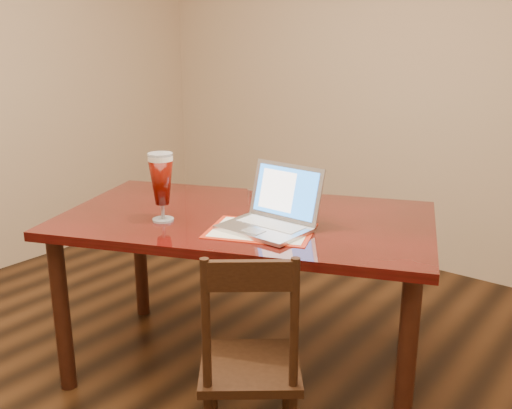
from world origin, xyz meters
The scene contains 2 objects.
dining_table centered at (-0.08, 0.69, 0.71)m, with size 1.92×1.51×1.10m.
dining_chair centered at (0.34, 0.20, 0.41)m, with size 0.51×0.51×0.88m.
Camera 1 is at (1.49, -1.26, 1.58)m, focal length 40.00 mm.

